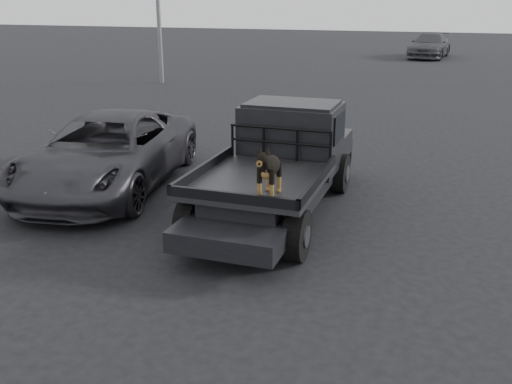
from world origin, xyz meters
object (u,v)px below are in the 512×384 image
(flatbed_ute, at_px, (276,188))
(distant_car_b, at_px, (430,46))
(dog, at_px, (270,170))
(parked_suv, at_px, (108,152))

(flatbed_ute, bearing_deg, distant_car_b, 87.83)
(flatbed_ute, xyz_separation_m, distant_car_b, (1.11, 29.23, 0.28))
(flatbed_ute, bearing_deg, dog, -76.49)
(flatbed_ute, bearing_deg, parked_suv, 174.78)
(parked_suv, xyz_separation_m, distant_car_b, (4.66, 28.90, 0.02))
(distant_car_b, bearing_deg, parked_suv, -92.85)
(parked_suv, height_order, distant_car_b, distant_car_b)
(dog, xyz_separation_m, distant_car_b, (0.71, 30.88, -0.55))
(dog, height_order, parked_suv, dog)
(flatbed_ute, relative_size, parked_suv, 1.05)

